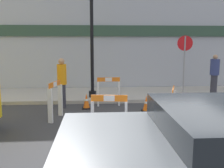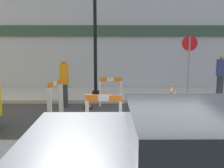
# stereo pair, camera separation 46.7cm
# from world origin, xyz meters

# --- Properties ---
(ground_plane) EXTENTS (60.00, 60.00, 0.00)m
(ground_plane) POSITION_xyz_m (0.00, 0.00, 0.00)
(ground_plane) COLOR #38383A
(sidewalk_slab) EXTENTS (18.00, 2.83, 0.13)m
(sidewalk_slab) POSITION_xyz_m (0.00, 5.91, 0.07)
(sidewalk_slab) COLOR #ADA89E
(sidewalk_slab) RESTS_ON ground_plane
(storefront_facade) EXTENTS (18.00, 0.22, 5.50)m
(storefront_facade) POSITION_xyz_m (0.00, 7.40, 2.75)
(storefront_facade) COLOR #A3A8B2
(storefront_facade) RESTS_ON ground_plane
(stop_sign) EXTENTS (0.59, 0.14, 2.41)m
(stop_sign) POSITION_xyz_m (2.16, 5.19, 1.74)
(stop_sign) COLOR gray
(stop_sign) RESTS_ON sidewalk_slab
(barricade_0) EXTENTS (0.34, 0.83, 1.14)m
(barricade_0) POSITION_xyz_m (-2.62, 2.62, 0.61)
(barricade_0) COLOR white
(barricade_0) RESTS_ON ground_plane
(barricade_1) EXTENTS (0.85, 0.23, 1.11)m
(barricade_1) POSITION_xyz_m (-1.12, 0.73, 0.60)
(barricade_1) COLOR white
(barricade_1) RESTS_ON ground_plane
(barricade_2) EXTENTS (0.40, 0.83, 1.02)m
(barricade_2) POSITION_xyz_m (0.78, 2.08, 0.55)
(barricade_2) COLOR white
(barricade_2) RESTS_ON ground_plane
(barricade_3) EXTENTS (0.82, 0.15, 1.04)m
(barricade_3) POSITION_xyz_m (-0.94, 4.16, 0.56)
(barricade_3) COLOR white
(barricade_3) RESTS_ON ground_plane
(traffic_cone_0) EXTENTS (0.30, 0.30, 0.50)m
(traffic_cone_0) POSITION_xyz_m (0.27, 1.48, 0.24)
(traffic_cone_0) COLOR black
(traffic_cone_0) RESTS_ON ground_plane
(traffic_cone_1) EXTENTS (0.30, 0.30, 0.54)m
(traffic_cone_1) POSITION_xyz_m (-1.73, 3.81, 0.26)
(traffic_cone_1) COLOR black
(traffic_cone_1) RESTS_ON ground_plane
(traffic_cone_2) EXTENTS (0.30, 0.30, 0.51)m
(traffic_cone_2) POSITION_xyz_m (-0.35, 1.01, 0.25)
(traffic_cone_2) COLOR black
(traffic_cone_2) RESTS_ON ground_plane
(traffic_cone_3) EXTENTS (0.30, 0.30, 0.54)m
(traffic_cone_3) POSITION_xyz_m (0.26, 3.28, 0.26)
(traffic_cone_3) COLOR black
(traffic_cone_3) RESTS_ON ground_plane
(traffic_cone_4) EXTENTS (0.30, 0.30, 0.57)m
(traffic_cone_4) POSITION_xyz_m (0.98, 3.19, 0.27)
(traffic_cone_4) COLOR black
(traffic_cone_4) RESTS_ON ground_plane
(person_worker) EXTENTS (0.46, 0.46, 1.75)m
(person_worker) POSITION_xyz_m (-2.58, 3.99, 0.95)
(person_worker) COLOR #33333D
(person_worker) RESTS_ON ground_plane
(person_pedestrian) EXTENTS (0.44, 0.44, 1.64)m
(person_pedestrian) POSITION_xyz_m (3.58, 5.49, 1.00)
(person_pedestrian) COLOR #33333D
(person_pedestrian) RESTS_ON sidewalk_slab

